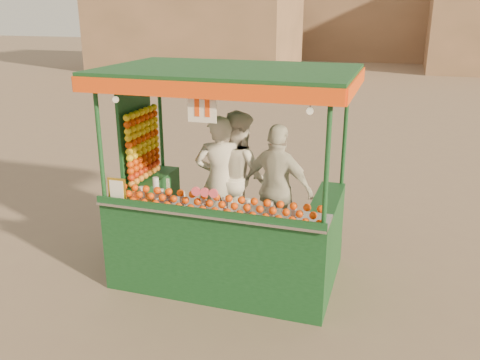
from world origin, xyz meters
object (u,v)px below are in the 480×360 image
(juice_cart, at_px, (220,216))
(vendor_middle, at_px, (238,176))
(vendor_right, at_px, (277,189))
(vendor_left, at_px, (220,181))

(juice_cart, height_order, vendor_middle, juice_cart)
(vendor_right, bearing_deg, vendor_left, 16.62)
(juice_cart, relative_size, vendor_right, 1.76)
(juice_cart, bearing_deg, vendor_right, 34.57)
(juice_cart, relative_size, vendor_middle, 1.67)
(vendor_left, height_order, vendor_right, vendor_left)
(vendor_left, distance_m, vendor_middle, 0.29)
(juice_cart, distance_m, vendor_left, 0.50)
(vendor_left, xyz_separation_m, vendor_right, (0.73, 0.03, -0.03))
(vendor_left, bearing_deg, vendor_right, 164.09)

